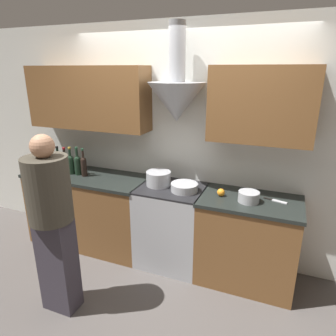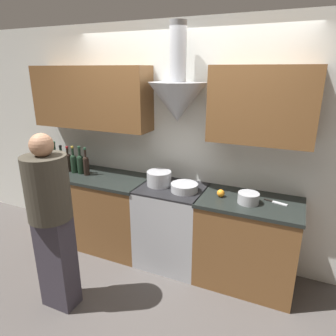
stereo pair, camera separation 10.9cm
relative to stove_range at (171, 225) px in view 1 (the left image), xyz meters
name	(u,v)px [view 1 (the left image)]	position (x,y,z in m)	size (l,w,h in m)	color
ground_plane	(161,277)	(0.00, -0.31, -0.46)	(12.00, 12.00, 0.00)	#4C4744
wall_back	(173,130)	(-0.09, 0.26, 1.02)	(8.40, 0.59, 2.60)	silver
counter_left	(90,209)	(-1.09, 0.00, 0.00)	(1.51, 0.62, 0.91)	brown
counter_right	(247,240)	(0.83, 0.00, 0.00)	(0.98, 0.62, 0.91)	brown
stove_range	(171,225)	(0.00, 0.00, 0.00)	(0.70, 0.60, 0.91)	#A8AAAF
wine_bottle_0	(40,158)	(-1.76, -0.03, 0.60)	(0.07, 0.07, 0.35)	black
wine_bottle_1	(47,160)	(-1.65, -0.02, 0.58)	(0.07, 0.07, 0.32)	black
wine_bottle_2	(52,160)	(-1.57, -0.03, 0.60)	(0.08, 0.08, 0.36)	black
wine_bottle_3	(58,161)	(-1.47, -0.03, 0.59)	(0.08, 0.08, 0.32)	black
wine_bottle_4	(65,162)	(-1.38, -0.02, 0.58)	(0.08, 0.08, 0.31)	black
wine_bottle_5	(71,163)	(-1.28, -0.04, 0.58)	(0.07, 0.07, 0.33)	black
wine_bottle_6	(78,164)	(-1.19, -0.03, 0.58)	(0.08, 0.08, 0.34)	black
wine_bottle_7	(84,165)	(-1.09, -0.04, 0.58)	(0.07, 0.07, 0.33)	black
stock_pot	(158,178)	(-0.16, 0.01, 0.53)	(0.27, 0.27, 0.15)	#A8AAAF
mixing_bowl	(184,187)	(0.16, -0.04, 0.49)	(0.28, 0.28, 0.08)	#A8AAAF
orange_fruit	(221,192)	(0.54, -0.03, 0.49)	(0.08, 0.08, 0.08)	orange
saucepan	(249,197)	(0.81, -0.06, 0.50)	(0.20, 0.20, 0.10)	#A8AAAF
chefs_knife	(275,201)	(1.05, 0.05, 0.46)	(0.22, 0.08, 0.01)	silver
person_foreground_left	(52,220)	(-0.69, -1.03, 0.44)	(0.37, 0.37, 1.64)	#38333D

